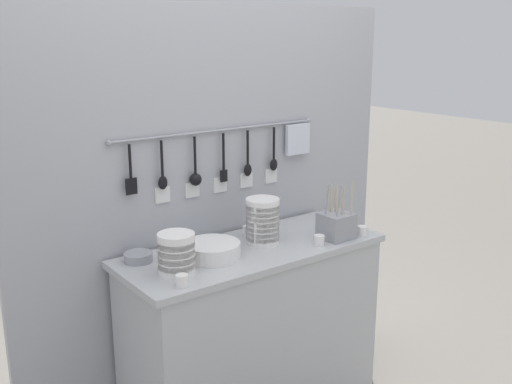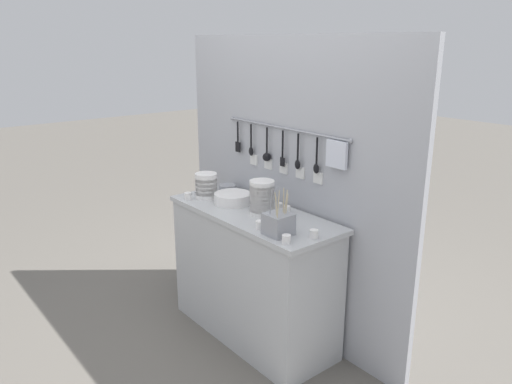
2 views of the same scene
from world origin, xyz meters
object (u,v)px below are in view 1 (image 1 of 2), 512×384
at_px(steel_mixing_bowl, 138,257).
at_px(cup_front_left, 319,240).
at_px(cup_back_left, 260,228).
at_px(cup_beside_plates, 343,221).
at_px(bowl_stack_back_corner, 263,221).
at_px(cup_front_right, 182,281).
at_px(bowl_stack_nested_right, 176,254).
at_px(cutlery_caddy, 336,225).
at_px(plate_stack, 213,250).
at_px(cup_centre, 248,231).
at_px(cup_edge_near, 362,231).

distance_m(steel_mixing_bowl, cup_front_left, 0.80).
height_order(cup_back_left, cup_beside_plates, same).
relative_size(bowl_stack_back_corner, cup_beside_plates, 4.42).
xyz_separation_m(steel_mixing_bowl, cup_front_right, (0.02, -0.33, 0.00)).
bearing_deg(cup_front_left, steel_mixing_bowl, 157.30).
xyz_separation_m(bowl_stack_nested_right, cup_front_right, (-0.05, -0.12, -0.06)).
height_order(bowl_stack_back_corner, cutlery_caddy, cutlery_caddy).
distance_m(steel_mixing_bowl, cup_back_left, 0.63).
xyz_separation_m(cup_beside_plates, cup_front_left, (-0.29, -0.14, 0.00)).
bearing_deg(cup_beside_plates, cup_front_right, -170.87).
bearing_deg(cutlery_caddy, cup_front_left, -168.56).
bearing_deg(cup_back_left, plate_stack, -158.36).
bearing_deg(cutlery_caddy, plate_stack, 167.81).
relative_size(steel_mixing_bowl, cup_back_left, 2.53).
relative_size(cutlery_caddy, cup_front_left, 5.68).
distance_m(cup_front_right, cup_centre, 0.63).
bearing_deg(cutlery_caddy, cup_front_right, -176.59).
bearing_deg(cup_back_left, cup_front_left, -70.73).
bearing_deg(cup_front_left, cutlery_caddy, 11.44).
distance_m(bowl_stack_back_corner, cup_front_right, 0.58).
xyz_separation_m(cup_back_left, cup_centre, (-0.07, 0.00, 0.00)).
relative_size(bowl_stack_back_corner, steel_mixing_bowl, 1.74).
xyz_separation_m(cup_edge_near, cup_front_left, (-0.25, 0.03, 0.00)).
relative_size(bowl_stack_back_corner, cutlery_caddy, 0.78).
bearing_deg(plate_stack, cup_edge_near, -14.13).
bearing_deg(plate_stack, steel_mixing_bowl, 150.30).
bearing_deg(cup_back_left, bowl_stack_nested_right, -160.11).
bearing_deg(cup_front_right, steel_mixing_bowl, 92.72).
xyz_separation_m(plate_stack, cup_front_left, (0.47, -0.16, -0.01)).
bearing_deg(cup_beside_plates, cup_edge_near, -103.43).
relative_size(bowl_stack_nested_right, cup_front_right, 3.55).
relative_size(plate_stack, cup_beside_plates, 5.06).
bearing_deg(cup_centre, cup_back_left, -1.12).
relative_size(bowl_stack_back_corner, cup_edge_near, 4.42).
bearing_deg(cup_edge_near, cutlery_caddy, 156.84).
xyz_separation_m(cup_edge_near, cup_front_right, (-0.97, 0.00, 0.00)).
distance_m(steel_mixing_bowl, cup_edge_near, 1.04).
bearing_deg(cup_front_right, cup_edge_near, -0.07).
distance_m(plate_stack, cup_beside_plates, 0.76).
bearing_deg(plate_stack, bowl_stack_back_corner, 3.64).
bearing_deg(cup_front_left, cup_centre, 120.72).
relative_size(cup_edge_near, cup_centre, 1.00).
relative_size(steel_mixing_bowl, cup_front_left, 2.53).
bearing_deg(steel_mixing_bowl, cup_edge_near, -18.72).
height_order(cup_edge_near, cup_beside_plates, same).
xyz_separation_m(cutlery_caddy, cup_beside_plates, (0.16, 0.11, -0.04)).
distance_m(bowl_stack_back_corner, cup_edge_near, 0.49).
relative_size(cup_front_left, cup_centre, 1.00).
distance_m(bowl_stack_back_corner, cup_beside_plates, 0.49).
height_order(bowl_stack_back_corner, cup_beside_plates, bowl_stack_back_corner).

